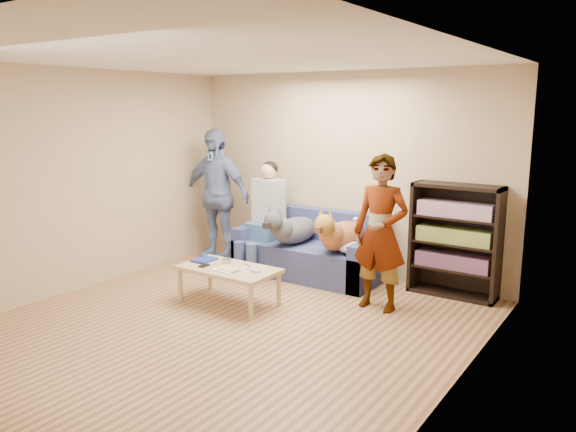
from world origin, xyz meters
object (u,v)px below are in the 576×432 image
Objects in this scene: person_seated at (264,212)px; dog_gray at (291,229)px; dog_tan at (339,234)px; coffee_table at (229,271)px; camera_silver at (227,261)px; bookshelf at (455,238)px; person_standing_right at (381,233)px; sofa at (311,253)px; person_standing_left at (216,195)px; notebook_blue at (204,260)px.

dog_gray is (0.48, -0.07, -0.15)m from person_seated.
coffee_table is (-0.67, -1.30, -0.26)m from dog_tan.
bookshelf is at bearing 37.07° from camera_silver.
person_standing_right reaches higher than sofa.
person_seated reaches higher than coffee_table.
bookshelf is (0.53, 0.88, -0.16)m from person_standing_right.
dog_gray reaches higher than coffee_table.
camera_silver is at bearing -123.66° from dog_tan.
camera_silver is (1.23, -1.23, -0.49)m from person_standing_left.
person_standing_right is 1.99m from person_seated.
camera_silver reaches higher than coffee_table.
bookshelf is (2.08, 1.57, 0.23)m from camera_silver.
person_standing_right is 1.52× the size of coffee_table.
notebook_blue is (-1.83, -0.76, -0.41)m from person_standing_right.
coffee_table is (-0.16, -1.46, 0.09)m from sofa.
dog_tan is (1.07, 1.25, 0.20)m from notebook_blue.
coffee_table is at bearing -7.13° from notebook_blue.
sofa is 1.46× the size of bookshelf.
notebook_blue reaches higher than coffee_table.
notebook_blue is 1.29m from dog_gray.
person_standing_right is 1.14× the size of person_seated.
person_standing_left reaches higher than dog_gray.
person_standing_right is 1.29× the size of bookshelf.
dog_gray is (0.11, 1.14, 0.18)m from camera_silver.
camera_silver is at bearing -155.02° from person_standing_right.
person_seated is 2.48m from bookshelf.
person_seated is 1.19× the size of dog_gray.
person_seated is (0.86, -0.02, -0.16)m from person_standing_left.
person_standing_left is at bearing 134.97° from coffee_table.
person_seated is (-0.09, 1.28, 0.34)m from notebook_blue.
dog_tan is at bearing 3.41° from dog_gray.
camera_silver is at bearing -95.57° from dog_gray.
camera_silver is at bearing -48.17° from person_standing_left.
bookshelf reaches higher than dog_tan.
camera_silver is at bearing 135.00° from coffee_table.
person_standing_left reaches higher than coffee_table.
person_standing_left is at bearing 169.94° from person_standing_right.
person_seated reaches higher than bookshelf.
coffee_table is at bearing -117.12° from dog_tan.
dog_gray is at bearing -8.36° from person_seated.
dog_gray is (-1.44, 0.45, -0.22)m from person_standing_right.
dog_gray is 2.02m from bookshelf.
dog_gray is at bearing 163.60° from person_standing_right.
person_standing_left reaches higher than sofa.
coffee_table is (0.12, -0.12, -0.07)m from camera_silver.
dog_tan is at bearing -4.65° from person_standing_left.
person_standing_right reaches higher than person_seated.
dog_gray is 0.68m from dog_tan.
person_standing_right is 2.02m from notebook_blue.
person_seated is at bearing 171.64° from dog_gray.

